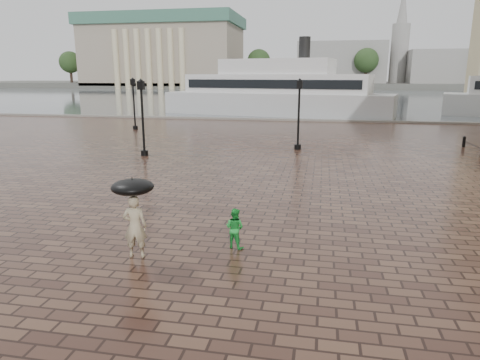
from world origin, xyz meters
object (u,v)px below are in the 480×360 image
object	(u,v)px
street_lamps	(186,110)
adult_pedestrian	(135,227)
ferry_near	(277,92)
child_pedestrian	(235,228)

from	to	relation	value
street_lamps	adult_pedestrian	distance (m)	20.05
ferry_near	adult_pedestrian	bearing A→B (deg)	-76.51
adult_pedestrian	child_pedestrian	distance (m)	2.71
street_lamps	ferry_near	size ratio (longest dim) A/B	0.55
street_lamps	child_pedestrian	distance (m)	19.75
street_lamps	child_pedestrian	bearing A→B (deg)	-68.41
child_pedestrian	ferry_near	bearing A→B (deg)	-66.22
adult_pedestrian	child_pedestrian	size ratio (longest dim) A/B	1.49
adult_pedestrian	street_lamps	bearing A→B (deg)	-86.71
adult_pedestrian	ferry_near	size ratio (longest dim) A/B	0.06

